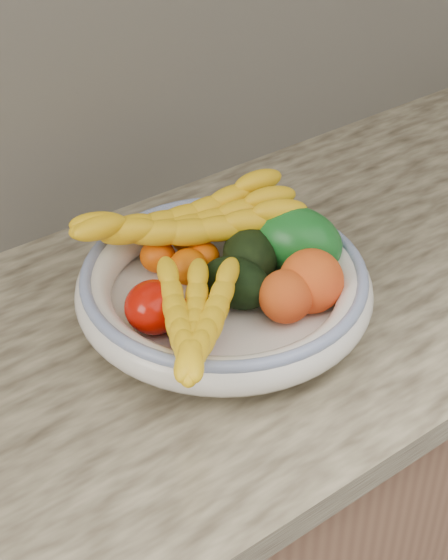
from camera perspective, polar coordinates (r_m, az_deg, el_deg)
The scene contains 15 objects.
kitchen_counter at distance 1.48m, azimuth -0.61°, elevation -15.13°, with size 2.44×0.66×1.40m.
fruit_bowl at distance 1.12m, azimuth 0.00°, elevation -0.47°, with size 0.39×0.39×0.08m.
clementine_back_left at distance 1.17m, azimuth -4.43°, elevation 1.60°, with size 0.05×0.05×0.05m, color #DD5204.
clementine_back_right at distance 1.21m, azimuth -2.43°, elevation 2.85°, with size 0.05×0.05×0.04m, color #E36604.
clementine_back_mid at distance 1.15m, azimuth -2.38°, elevation 0.89°, with size 0.05×0.05×0.05m, color #DD5F04.
clementine_extra at distance 1.17m, azimuth -1.44°, elevation 1.54°, with size 0.05×0.05×0.04m, color #F26005.
tomato_left at distance 1.07m, azimuth -4.67°, elevation -1.81°, with size 0.08×0.08×0.07m, color #B50D02.
tomato_near_left at distance 1.04m, azimuth -2.01°, elevation -2.87°, with size 0.07×0.07×0.06m, color #A41D11.
avocado_center at distance 1.10m, azimuth 0.82°, elevation -0.20°, with size 0.07×0.10×0.07m, color black.
avocado_right at distance 1.15m, azimuth 1.75°, elevation 1.60°, with size 0.07×0.11×0.07m, color black.
green_mango at distance 1.17m, azimuth 4.70°, elevation 2.63°, with size 0.09×0.14×0.10m, color #0F5519.
peach_front at distance 1.08m, azimuth 4.14°, elevation -1.09°, with size 0.07×0.07×0.07m, color orange.
peach_right at distance 1.11m, azimuth 5.81°, elevation -0.07°, with size 0.08×0.08×0.08m, color orange.
banana_bunch_back at distance 1.17m, azimuth -2.51°, elevation 3.49°, with size 0.33×0.12×0.09m, color yellow, non-canonical shape.
banana_bunch_front at distance 1.01m, azimuth -1.98°, elevation -3.19°, with size 0.26×0.11×0.07m, color yellow, non-canonical shape.
Camera 1 is at (-0.54, 0.94, 1.63)m, focal length 55.00 mm.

